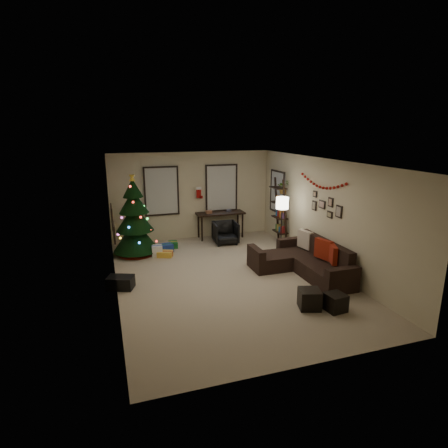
{
  "coord_description": "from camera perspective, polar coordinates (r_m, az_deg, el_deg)",
  "views": [
    {
      "loc": [
        -2.6,
        -7.67,
        3.42
      ],
      "look_at": [
        0.1,
        0.6,
        1.15
      ],
      "focal_mm": 29.83,
      "sensor_mm": 36.0,
      "label": 1
    }
  ],
  "objects": [
    {
      "name": "desk_chair",
      "position": [
        11.23,
        0.22,
        -1.33
      ],
      "size": [
        0.7,
        0.66,
        0.67
      ],
      "primitive_type": "imported",
      "rotation": [
        0.0,
        0.0,
        -0.08
      ],
      "color": "black",
      "rests_on": "floor"
    },
    {
      "name": "pillow_red_b",
      "position": [
        9.08,
        15.02,
        -3.74
      ],
      "size": [
        0.25,
        0.48,
        0.47
      ],
      "primitive_type": "cube",
      "rotation": [
        0.0,
        0.0,
        0.29
      ],
      "color": "maroon",
      "rests_on": "sofa"
    },
    {
      "name": "garland",
      "position": [
        9.39,
        14.78,
        6.15
      ],
      "size": [
        0.08,
        1.9,
        0.3
      ],
      "primitive_type": null,
      "color": "#A5140C",
      "rests_on": "wall_right"
    },
    {
      "name": "christmas_tree",
      "position": [
        10.4,
        -13.53,
        0.45
      ],
      "size": [
        1.23,
        1.23,
        2.29
      ],
      "rotation": [
        0.0,
        0.0,
        -0.38
      ],
      "color": "black",
      "rests_on": "floor"
    },
    {
      "name": "window_back_right",
      "position": [
        11.85,
        -0.4,
        5.54
      ],
      "size": [
        1.05,
        0.06,
        1.5
      ],
      "color": "#728CB2",
      "rests_on": "wall_back"
    },
    {
      "name": "ottoman_near",
      "position": [
        7.55,
        12.97,
        -11.13
      ],
      "size": [
        0.5,
        0.5,
        0.38
      ],
      "primitive_type": "cube",
      "rotation": [
        0.0,
        0.0,
        -0.3
      ],
      "color": "black",
      "rests_on": "floor"
    },
    {
      "name": "ottoman_far",
      "position": [
        7.59,
        16.69,
        -11.42
      ],
      "size": [
        0.4,
        0.4,
        0.34
      ],
      "primitive_type": "cube",
      "rotation": [
        0.0,
        0.0,
        0.11
      ],
      "color": "black",
      "rests_on": "floor"
    },
    {
      "name": "potted_plant",
      "position": [
        10.84,
        9.07,
        5.94
      ],
      "size": [
        0.57,
        0.53,
        0.51
      ],
      "primitive_type": "imported",
      "rotation": [
        0.0,
        0.0,
        0.35
      ],
      "color": "#4C4C4C",
      "rests_on": "bookshelf"
    },
    {
      "name": "wall_back",
      "position": [
        11.66,
        -4.91,
        4.34
      ],
      "size": [
        5.0,
        0.0,
        5.0
      ],
      "primitive_type": "plane",
      "rotation": [
        1.57,
        0.0,
        0.0
      ],
      "color": "beige",
      "rests_on": "floor"
    },
    {
      "name": "pillow_cream",
      "position": [
        9.77,
        12.31,
        -2.32
      ],
      "size": [
        0.21,
        0.47,
        0.46
      ],
      "primitive_type": "cube",
      "rotation": [
        0.0,
        0.0,
        0.18
      ],
      "color": "beige",
      "rests_on": "sofa"
    },
    {
      "name": "bookshelf",
      "position": [
        11.11,
        8.61,
        1.68
      ],
      "size": [
        0.3,
        0.58,
        2.0
      ],
      "color": "black",
      "rests_on": "floor"
    },
    {
      "name": "stocking_right",
      "position": [
        11.55,
        -3.86,
        4.85
      ],
      "size": [
        0.2,
        0.05,
        0.36
      ],
      "color": "#990F0C",
      "rests_on": "wall_back"
    },
    {
      "name": "wall_right",
      "position": [
        9.45,
        15.15,
        1.44
      ],
      "size": [
        0.0,
        7.0,
        7.0
      ],
      "primitive_type": "plane",
      "rotation": [
        1.57,
        0.0,
        -1.57
      ],
      "color": "beige",
      "rests_on": "floor"
    },
    {
      "name": "wall_left",
      "position": [
        7.95,
        -16.71,
        -1.11
      ],
      "size": [
        0.0,
        7.0,
        7.0
      ],
      "primitive_type": "plane",
      "rotation": [
        1.57,
        0.0,
        1.57
      ],
      "color": "beige",
      "rests_on": "floor"
    },
    {
      "name": "window_right_wall",
      "position": [
        11.58,
        8.21,
        4.92
      ],
      "size": [
        0.06,
        0.9,
        1.3
      ],
      "color": "#728CB2",
      "rests_on": "wall_right"
    },
    {
      "name": "art_abstract",
      "position": [
        7.47,
        -16.49,
        -1.27
      ],
      "size": [
        0.04,
        0.45,
        0.35
      ],
      "color": "black",
      "rests_on": "wall_left"
    },
    {
      "name": "storage_bin",
      "position": [
        8.51,
        -15.58,
        -8.64
      ],
      "size": [
        0.65,
        0.54,
        0.28
      ],
      "primitive_type": "cube",
      "rotation": [
        0.0,
        0.0,
        -0.37
      ],
      "color": "black",
      "rests_on": "floor"
    },
    {
      "name": "desk",
      "position": [
        11.74,
        -0.54,
        1.33
      ],
      "size": [
        1.51,
        0.54,
        0.82
      ],
      "color": "black",
      "rests_on": "floor"
    },
    {
      "name": "pillow_red_a",
      "position": [
        8.78,
        16.37,
        -4.47
      ],
      "size": [
        0.25,
        0.43,
        0.41
      ],
      "primitive_type": "cube",
      "rotation": [
        0.0,
        0.0,
        -0.36
      ],
      "color": "maroon",
      "rests_on": "sofa"
    },
    {
      "name": "presents",
      "position": [
        10.54,
        -10.65,
        -3.91
      ],
      "size": [
        1.5,
        1.0,
        0.3
      ],
      "rotation": [
        0.0,
        0.0,
        -0.19
      ],
      "color": "maroon",
      "rests_on": "floor"
    },
    {
      "name": "art_map",
      "position": [
        8.66,
        -16.81,
        1.08
      ],
      "size": [
        0.04,
        0.6,
        0.5
      ],
      "color": "black",
      "rests_on": "wall_left"
    },
    {
      "name": "gallery",
      "position": [
        9.33,
        15.38,
        2.66
      ],
      "size": [
        0.03,
        1.25,
        0.54
      ],
      "color": "black",
      "rests_on": "wall_right"
    },
    {
      "name": "sofa",
      "position": [
        9.23,
        12.22,
        -5.71
      ],
      "size": [
        1.69,
        2.47,
        0.82
      ],
      "color": "black",
      "rests_on": "floor"
    },
    {
      "name": "floor",
      "position": [
        8.8,
        0.6,
        -8.26
      ],
      "size": [
        7.0,
        7.0,
        0.0
      ],
      "primitive_type": "plane",
      "color": "tan",
      "rests_on": "ground"
    },
    {
      "name": "window_back_left",
      "position": [
        11.42,
        -9.56,
        4.99
      ],
      "size": [
        1.05,
        0.06,
        1.5
      ],
      "color": "#728CB2",
      "rests_on": "wall_back"
    },
    {
      "name": "wall_front",
      "position": [
        5.34,
        12.89,
        -8.61
      ],
      "size": [
        5.0,
        0.0,
        5.0
      ],
      "primitive_type": "plane",
      "rotation": [
        -1.57,
        0.0,
        0.0
      ],
      "color": "beige",
      "rests_on": "floor"
    },
    {
      "name": "ceiling",
      "position": [
        8.14,
        0.65,
        9.53
      ],
      "size": [
        7.0,
        7.0,
        0.0
      ],
      "primitive_type": "plane",
      "rotation": [
        3.14,
        0.0,
        0.0
      ],
      "color": "white",
      "rests_on": "floor"
    },
    {
      "name": "floor_lamp",
      "position": [
        10.18,
        8.91,
        2.63
      ],
      "size": [
        0.34,
        0.34,
        1.6
      ],
      "rotation": [
        0.0,
        0.0,
        -0.33
      ],
      "color": "black",
      "rests_on": "floor"
    },
    {
      "name": "stocking_left",
      "position": [
        11.69,
        -5.68,
        4.77
      ],
      "size": [
        0.2,
        0.05,
        0.36
      ],
      "color": "#990F0C",
      "rests_on": "wall_back"
    }
  ]
}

